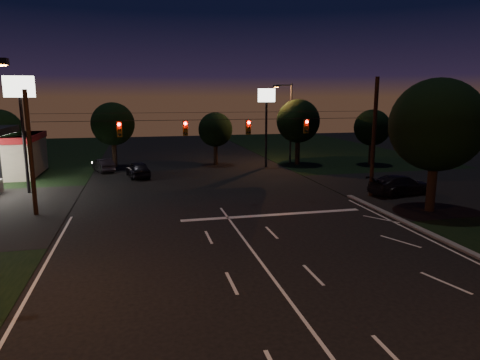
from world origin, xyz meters
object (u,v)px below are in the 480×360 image
object	(u,v)px
utility_pole_right	(370,196)
car_oncoming_a	(138,169)
tree_right_near	(435,126)
car_oncoming_b	(103,165)
car_cross	(401,185)

from	to	relation	value
utility_pole_right	car_oncoming_a	world-z (taller)	utility_pole_right
tree_right_near	car_oncoming_a	distance (m)	25.97
car_oncoming_b	car_cross	size ratio (longest dim) A/B	0.74
car_oncoming_a	car_oncoming_b	size ratio (longest dim) A/B	1.13
utility_pole_right	car_cross	distance (m)	2.59
tree_right_near	car_oncoming_b	xyz separation A→B (m)	(-22.53, 21.08, -5.02)
car_oncoming_b	car_oncoming_a	bearing A→B (deg)	110.30
tree_right_near	car_cross	world-z (taller)	tree_right_near
car_cross	car_oncoming_b	bearing A→B (deg)	45.75
tree_right_near	car_oncoming_a	size ratio (longest dim) A/B	1.95
tree_right_near	car_oncoming_b	distance (m)	31.26
car_oncoming_a	car_oncoming_b	distance (m)	5.41
utility_pole_right	car_oncoming_b	xyz separation A→B (m)	(-21.00, 16.25, 0.66)
tree_right_near	car_oncoming_a	xyz separation A→B (m)	(-19.07, 16.93, -4.91)
utility_pole_right	car_oncoming_b	bearing A→B (deg)	142.27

